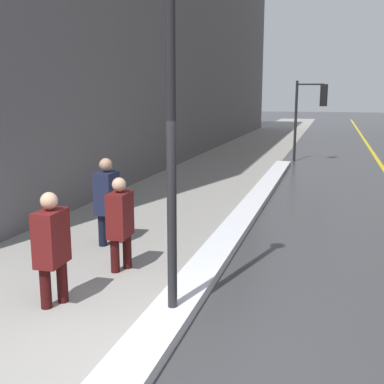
{
  "coord_description": "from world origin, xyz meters",
  "views": [
    {
      "loc": [
        2.03,
        -4.33,
        2.8
      ],
      "look_at": [
        -0.4,
        4.0,
        1.05
      ],
      "focal_mm": 45.0,
      "sensor_mm": 36.0,
      "label": 1
    }
  ],
  "objects_px": {
    "traffic_light_near": "(314,104)",
    "pedestrian_trailing": "(107,197)",
    "pedestrian_in_glasses": "(52,244)",
    "pedestrian_nearside": "(120,220)",
    "lamp_post": "(170,54)"
  },
  "relations": [
    {
      "from": "traffic_light_near",
      "to": "pedestrian_trailing",
      "type": "height_order",
      "value": "traffic_light_near"
    },
    {
      "from": "traffic_light_near",
      "to": "pedestrian_in_glasses",
      "type": "relative_size",
      "value": 2.16
    },
    {
      "from": "pedestrian_in_glasses",
      "to": "pedestrian_trailing",
      "type": "relative_size",
      "value": 0.94
    },
    {
      "from": "lamp_post",
      "to": "pedestrian_nearside",
      "type": "relative_size",
      "value": 3.61
    },
    {
      "from": "pedestrian_in_glasses",
      "to": "pedestrian_trailing",
      "type": "bearing_deg",
      "value": -172.19
    },
    {
      "from": "lamp_post",
      "to": "pedestrian_nearside",
      "type": "height_order",
      "value": "lamp_post"
    },
    {
      "from": "pedestrian_in_glasses",
      "to": "pedestrian_trailing",
      "type": "distance_m",
      "value": 2.72
    },
    {
      "from": "lamp_post",
      "to": "pedestrian_in_glasses",
      "type": "bearing_deg",
      "value": -175.94
    },
    {
      "from": "traffic_light_near",
      "to": "pedestrian_in_glasses",
      "type": "distance_m",
      "value": 16.04
    },
    {
      "from": "pedestrian_in_glasses",
      "to": "pedestrian_trailing",
      "type": "height_order",
      "value": "pedestrian_trailing"
    },
    {
      "from": "pedestrian_nearside",
      "to": "traffic_light_near",
      "type": "bearing_deg",
      "value": 167.81
    },
    {
      "from": "pedestrian_nearside",
      "to": "pedestrian_trailing",
      "type": "xyz_separation_m",
      "value": [
        -0.82,
        1.2,
        0.07
      ]
    },
    {
      "from": "pedestrian_trailing",
      "to": "traffic_light_near",
      "type": "bearing_deg",
      "value": 163.54
    },
    {
      "from": "traffic_light_near",
      "to": "pedestrian_nearside",
      "type": "xyz_separation_m",
      "value": [
        -2.34,
        -14.27,
        -1.59
      ]
    },
    {
      "from": "lamp_post",
      "to": "traffic_light_near",
      "type": "relative_size",
      "value": 1.63
    }
  ]
}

